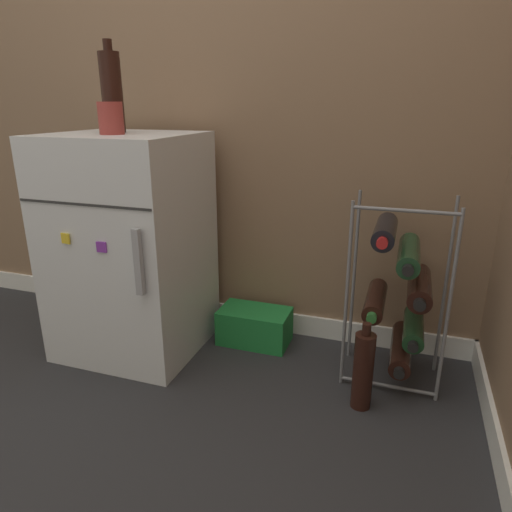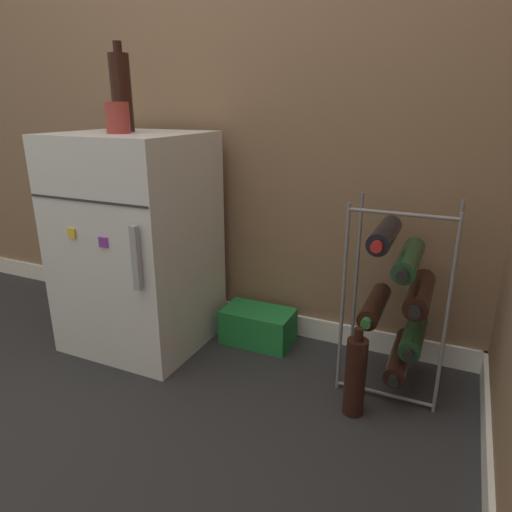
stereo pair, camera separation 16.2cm
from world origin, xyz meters
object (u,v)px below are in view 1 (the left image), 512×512
at_px(mini_fridge, 131,246).
at_px(fridge_top_bottle, 112,92).
at_px(wine_rack, 401,293).
at_px(fridge_top_cup, 111,118).
at_px(soda_box, 255,326).
at_px(loose_bottle_floor, 363,370).

bearing_deg(mini_fridge, fridge_top_bottle, 143.78).
height_order(wine_rack, fridge_top_cup, fridge_top_cup).
bearing_deg(soda_box, fridge_top_cup, -152.95).
distance_m(soda_box, fridge_top_cup, 0.97).
distance_m(wine_rack, loose_bottle_floor, 0.30).
distance_m(wine_rack, fridge_top_bottle, 1.25).
bearing_deg(fridge_top_bottle, loose_bottle_floor, -9.29).
relative_size(soda_box, fridge_top_cup, 2.67).
relative_size(mini_fridge, fridge_top_bottle, 2.71).
xyz_separation_m(soda_box, fridge_top_bottle, (-0.49, -0.14, 0.92)).
distance_m(mini_fridge, fridge_top_cup, 0.48).
bearing_deg(loose_bottle_floor, wine_rack, 66.01).
relative_size(fridge_top_bottle, loose_bottle_floor, 1.04).
relative_size(fridge_top_cup, fridge_top_bottle, 0.34).
height_order(fridge_top_cup, fridge_top_bottle, fridge_top_bottle).
distance_m(soda_box, fridge_top_bottle, 1.05).
height_order(mini_fridge, fridge_top_cup, fridge_top_cup).
relative_size(wine_rack, loose_bottle_floor, 2.19).
xyz_separation_m(soda_box, fridge_top_cup, (-0.44, -0.23, 0.83)).
bearing_deg(loose_bottle_floor, mini_fridge, 172.12).
bearing_deg(wine_rack, fridge_top_bottle, -177.35).
relative_size(mini_fridge, soda_box, 2.95).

